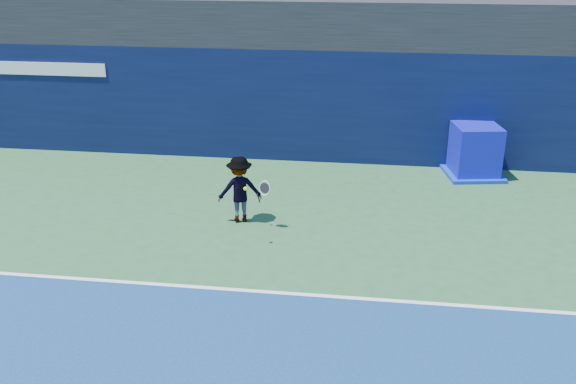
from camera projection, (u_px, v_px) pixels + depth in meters
name	position (u px, v px, depth m)	size (l,w,h in m)	color
baseline	(221.00, 289.00, 11.13)	(24.00, 0.10, 0.01)	white
stadium_band	(287.00, 19.00, 17.64)	(36.00, 3.00, 1.20)	black
back_wall_assembly	(282.00, 102.00, 17.49)	(36.00, 1.03, 3.00)	#091134
equipment_cart	(475.00, 153.00, 16.28)	(1.59, 1.59, 1.32)	#0D0EB6
tennis_player	(240.00, 189.00, 13.57)	(1.25, 0.79, 1.45)	silver
tennis_ball	(245.00, 189.00, 12.27)	(0.07, 0.07, 0.07)	#CEDA18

